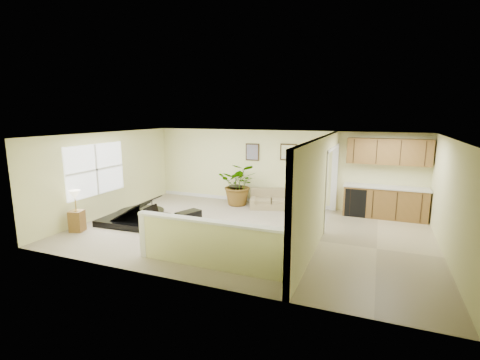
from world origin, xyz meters
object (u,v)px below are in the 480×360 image
at_px(piano_bench, 188,219).
at_px(piano, 134,199).
at_px(accent_table, 236,192).
at_px(palm_plant, 239,184).
at_px(small_plant, 314,206).
at_px(loveseat, 272,199).
at_px(lamp_stand, 76,214).

bearing_deg(piano_bench, piano, -177.85).
distance_m(piano, accent_table, 3.42).
height_order(piano, accent_table, piano).
distance_m(piano_bench, palm_plant, 2.79).
xyz_separation_m(palm_plant, small_plant, (2.51, -0.00, -0.50)).
distance_m(piano_bench, small_plant, 3.96).
bearing_deg(loveseat, accent_table, 166.36).
bearing_deg(accent_table, piano, -124.96).
relative_size(piano, loveseat, 1.28).
height_order(loveseat, lamp_stand, lamp_stand).
height_order(piano_bench, loveseat, loveseat).
bearing_deg(lamp_stand, accent_table, 55.71).
bearing_deg(palm_plant, piano_bench, -97.83).
distance_m(piano, small_plant, 5.39).
xyz_separation_m(palm_plant, lamp_stand, (-2.92, -4.08, -0.24)).
relative_size(loveseat, palm_plant, 1.08).
height_order(piano, small_plant, piano).
relative_size(piano, lamp_stand, 1.86).
distance_m(accent_table, palm_plant, 0.32).
bearing_deg(piano, lamp_stand, -125.98).
bearing_deg(lamp_stand, piano, 57.19).
bearing_deg(piano_bench, loveseat, 61.91).
bearing_deg(small_plant, loveseat, 176.46).
xyz_separation_m(piano, lamp_stand, (-0.83, -1.29, -0.18)).
height_order(piano, loveseat, piano).
bearing_deg(loveseat, piano, -155.24).
bearing_deg(palm_plant, small_plant, -0.10).
xyz_separation_m(piano_bench, loveseat, (1.50, 2.80, 0.07)).
distance_m(small_plant, lamp_stand, 6.79).
bearing_deg(loveseat, palm_plant, 167.10).
relative_size(piano_bench, palm_plant, 0.46).
bearing_deg(piano, small_plant, 28.03).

